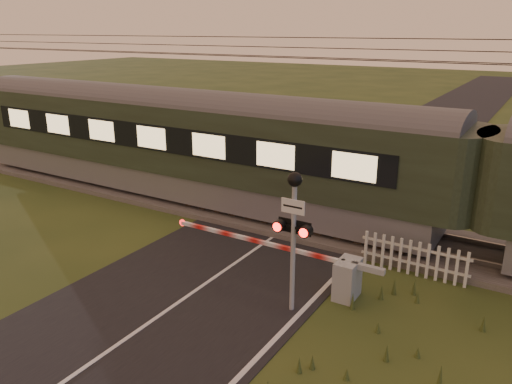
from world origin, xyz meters
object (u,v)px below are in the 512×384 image
Objects in this scene: crossing_signal at (294,218)px; picket_fence at (414,258)px; boom_gate at (336,274)px; train at (481,185)px.

picket_fence is (1.99, 3.28, -1.84)m from crossing_signal.
boom_gate is at bearing -124.00° from picket_fence.
train is 2.83m from picket_fence.
train reaches higher than boom_gate.
picket_fence is at bearing 56.00° from boom_gate.
crossing_signal is at bearing -121.49° from train.
train is 6.06m from crossing_signal.
boom_gate is (-2.56, -3.94, -1.68)m from train.
boom_gate is 2.47m from picket_fence.
boom_gate is 2.12× the size of picket_fence.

